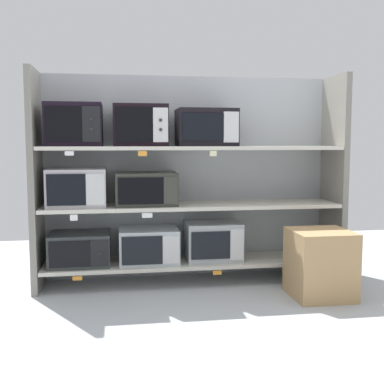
{
  "coord_description": "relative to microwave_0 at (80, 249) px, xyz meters",
  "views": [
    {
      "loc": [
        -0.61,
        -3.93,
        1.17
      ],
      "look_at": [
        0.0,
        0.0,
        0.77
      ],
      "focal_mm": 44.71,
      "sensor_mm": 36.0,
      "label": 1
    }
  ],
  "objects": [
    {
      "name": "shelf_2",
      "position": [
        0.93,
        0.0,
        0.82
      ],
      "size": [
        2.46,
        0.47,
        0.03
      ],
      "primitive_type": "cube",
      "color": "beige"
    },
    {
      "name": "upright_left",
      "position": [
        -0.33,
        0.0,
        0.56
      ],
      "size": [
        0.05,
        0.47,
        1.75
      ],
      "primitive_type": "cube",
      "color": "gray",
      "rests_on": "ground"
    },
    {
      "name": "price_tag_4",
      "position": [
        -0.04,
        -0.23,
        0.78
      ],
      "size": [
        0.07,
        0.0,
        0.03
      ],
      "primitive_type": "cube",
      "color": "white"
    },
    {
      "name": "microwave_6",
      "position": [
        0.5,
        -0.0,
        1.0
      ],
      "size": [
        0.43,
        0.39,
        0.33
      ],
      "color": "black",
      "rests_on": "shelf_2"
    },
    {
      "name": "microwave_7",
      "position": [
        1.04,
        0.0,
        0.99
      ],
      "size": [
        0.48,
        0.37,
        0.31
      ],
      "color": "black",
      "rests_on": "shelf_2"
    },
    {
      "name": "price_tag_6",
      "position": [
        1.06,
        -0.23,
        0.78
      ],
      "size": [
        0.05,
        0.0,
        0.04
      ],
      "primitive_type": "cube",
      "color": "beige"
    },
    {
      "name": "back_panel",
      "position": [
        0.93,
        0.26,
        0.56
      ],
      "size": [
        2.66,
        0.04,
        1.75
      ],
      "primitive_type": "cube",
      "color": "#9EA3A8",
      "rests_on": "ground"
    },
    {
      "name": "shipping_carton",
      "position": [
        1.83,
        -0.55,
        -0.06
      ],
      "size": [
        0.44,
        0.44,
        0.51
      ],
      "primitive_type": "cube",
      "color": "tan",
      "rests_on": "ground"
    },
    {
      "name": "price_tag_5",
      "position": [
        0.5,
        -0.23,
        0.78
      ],
      "size": [
        0.07,
        0.0,
        0.04
      ],
      "primitive_type": "cube",
      "color": "orange"
    },
    {
      "name": "microwave_4",
      "position": [
        0.54,
        0.0,
        0.49
      ],
      "size": [
        0.5,
        0.39,
        0.27
      ],
      "color": "#32352C",
      "rests_on": "shelf_1"
    },
    {
      "name": "microwave_2",
      "position": [
        1.11,
        0.0,
        0.03
      ],
      "size": [
        0.46,
        0.35,
        0.32
      ],
      "color": "#A1A8AB",
      "rests_on": "shelf_0"
    },
    {
      "name": "microwave_0",
      "position": [
        0.0,
        0.0,
        0.0
      ],
      "size": [
        0.49,
        0.4,
        0.26
      ],
      "color": "#2F3434",
      "rests_on": "shelf_0"
    },
    {
      "name": "microwave_1",
      "position": [
        0.56,
        -0.0,
        0.01
      ],
      "size": [
        0.49,
        0.4,
        0.28
      ],
      "color": "#B0BCC0",
      "rests_on": "shelf_0"
    },
    {
      "name": "upright_right",
      "position": [
        2.18,
        0.0,
        0.56
      ],
      "size": [
        0.05,
        0.47,
        1.75
      ],
      "primitive_type": "cube",
      "color": "gray",
      "rests_on": "ground"
    },
    {
      "name": "price_tag_2",
      "position": [
        -0.02,
        -0.23,
        0.29
      ],
      "size": [
        0.06,
        0.0,
        0.05
      ],
      "primitive_type": "cube",
      "color": "white"
    },
    {
      "name": "microwave_5",
      "position": [
        -0.02,
        0.0,
        1.0
      ],
      "size": [
        0.44,
        0.37,
        0.34
      ],
      "color": "black",
      "rests_on": "shelf_2"
    },
    {
      "name": "shelf_1",
      "position": [
        0.93,
        0.0,
        0.34
      ],
      "size": [
        2.46,
        0.47,
        0.03
      ],
      "primitive_type": "cube",
      "color": "beige"
    },
    {
      "name": "shelf_0",
      "position": [
        0.93,
        0.0,
        -0.15
      ],
      "size": [
        2.46,
        0.47,
        0.03
      ],
      "primitive_type": "cube",
      "color": "beige",
      "rests_on": "ground"
    },
    {
      "name": "price_tag_3",
      "position": [
        0.54,
        -0.23,
        0.3
      ],
      "size": [
        0.08,
        0.0,
        0.04
      ],
      "primitive_type": "cube",
      "color": "white"
    },
    {
      "name": "microwave_3",
      "position": [
        -0.01,
        0.0,
        0.5
      ],
      "size": [
        0.46,
        0.4,
        0.3
      ],
      "color": "#B8B2B9",
      "rests_on": "shelf_1"
    },
    {
      "name": "price_tag_0",
      "position": [
        -0.01,
        -0.23,
        -0.18
      ],
      "size": [
        0.07,
        0.0,
        0.03
      ],
      "primitive_type": "cube",
      "color": "orange"
    },
    {
      "name": "price_tag_1",
      "position": [
        1.1,
        -0.23,
        -0.18
      ],
      "size": [
        0.07,
        0.0,
        0.03
      ],
      "primitive_type": "cube",
      "color": "orange"
    },
    {
      "name": "ground",
      "position": [
        0.93,
        -1.0,
        -0.32
      ],
      "size": [
        6.46,
        6.0,
        0.02
      ],
      "primitive_type": "cube",
      "color": "#B2B7BC"
    }
  ]
}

